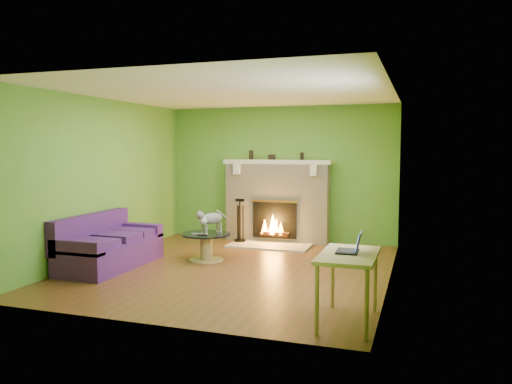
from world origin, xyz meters
TOP-DOWN VIEW (x-y plane):
  - floor at (0.00, 0.00)m, footprint 5.00×5.00m
  - ceiling at (0.00, 0.00)m, footprint 5.00×5.00m
  - wall_back at (0.00, 2.50)m, footprint 5.00×0.00m
  - wall_front at (0.00, -2.50)m, footprint 5.00×0.00m
  - wall_left at (-2.25, 0.00)m, footprint 0.00×5.00m
  - wall_right at (2.25, 0.00)m, footprint 0.00×5.00m
  - window_frame at (2.24, -0.90)m, footprint 0.00×1.20m
  - window_pane at (2.23, -0.90)m, footprint 0.00×1.06m
  - fireplace at (0.00, 2.32)m, footprint 2.10×0.46m
  - hearth at (0.00, 1.80)m, footprint 1.50×0.75m
  - mantel at (0.00, 2.30)m, footprint 2.10×0.28m
  - sofa at (-1.86, -0.50)m, footprint 0.85×1.77m
  - coffee_table at (-0.62, 0.36)m, footprint 0.78×0.78m
  - desk at (1.95, -1.80)m, footprint 0.57×0.98m
  - cat at (-0.54, 0.41)m, footprint 0.46×0.66m
  - remote_silver at (-0.72, 0.24)m, footprint 0.18×0.08m
  - remote_black at (-0.60, 0.18)m, footprint 0.16×0.06m
  - laptop at (1.93, -1.75)m, footprint 0.27×0.31m
  - fire_tools at (-0.63, 1.95)m, footprint 0.22×0.22m
  - mantel_vase_left at (-0.53, 2.33)m, footprint 0.08×0.08m
  - mantel_vase_right at (0.48, 2.33)m, footprint 0.07×0.07m
  - mantel_box at (-0.11, 2.33)m, footprint 0.12×0.08m

SIDE VIEW (x-z plane):
  - floor at x=0.00m, z-range 0.00..0.00m
  - hearth at x=0.00m, z-range 0.00..0.03m
  - coffee_table at x=-0.62m, z-range 0.03..0.47m
  - sofa at x=-1.86m, z-range -0.09..0.70m
  - fire_tools at x=-0.63m, z-range 0.03..0.85m
  - remote_black at x=-0.60m, z-range 0.44..0.45m
  - remote_silver at x=-0.72m, z-range 0.44..0.46m
  - cat at x=-0.54m, z-range 0.44..0.83m
  - desk at x=1.95m, z-range 0.27..1.00m
  - fireplace at x=0.00m, z-range -0.02..1.56m
  - laptop at x=1.93m, z-range 0.73..0.95m
  - wall_back at x=0.00m, z-range -1.20..3.80m
  - wall_front at x=0.00m, z-range -1.20..3.80m
  - wall_left at x=-2.25m, z-range -1.20..3.80m
  - wall_right at x=2.25m, z-range -1.20..3.80m
  - mantel at x=0.00m, z-range 1.50..1.58m
  - window_frame at x=2.24m, z-range 0.95..2.15m
  - window_pane at x=2.23m, z-range 1.02..2.08m
  - mantel_box at x=-0.11m, z-range 1.58..1.68m
  - mantel_vase_right at x=0.48m, z-range 1.58..1.72m
  - mantel_vase_left at x=-0.53m, z-range 1.58..1.76m
  - ceiling at x=0.00m, z-range 2.60..2.60m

